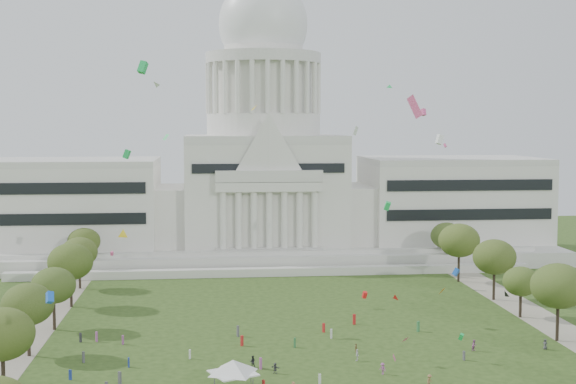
# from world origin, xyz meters

# --- Properties ---
(ground) EXTENTS (400.00, 400.00, 0.00)m
(ground) POSITION_xyz_m (0.00, 0.00, 0.00)
(ground) COLOR #2B4216
(ground) RESTS_ON ground
(capitol) EXTENTS (160.00, 64.50, 91.30)m
(capitol) POSITION_xyz_m (0.00, 113.59, 22.30)
(capitol) COLOR beige
(capitol) RESTS_ON ground
(path_left) EXTENTS (8.00, 160.00, 0.04)m
(path_left) POSITION_xyz_m (-48.00, 30.00, 0.02)
(path_left) COLOR gray
(path_left) RESTS_ON ground
(path_right) EXTENTS (8.00, 160.00, 0.04)m
(path_right) POSITION_xyz_m (48.00, 30.00, 0.02)
(path_right) COLOR gray
(path_right) RESTS_ON ground
(row_tree_l_1) EXTENTS (8.86, 8.86, 12.59)m
(row_tree_l_1) POSITION_xyz_m (-44.07, -2.96, 8.95)
(row_tree_l_1) COLOR black
(row_tree_l_1) RESTS_ON ground
(row_tree_l_2) EXTENTS (8.42, 8.42, 11.97)m
(row_tree_l_2) POSITION_xyz_m (-45.04, 17.30, 8.51)
(row_tree_l_2) COLOR black
(row_tree_l_2) RESTS_ON ground
(row_tree_r_2) EXTENTS (9.55, 9.55, 13.58)m
(row_tree_r_2) POSITION_xyz_m (44.17, 17.44, 9.66)
(row_tree_r_2) COLOR black
(row_tree_r_2) RESTS_ON ground
(row_tree_l_3) EXTENTS (8.12, 8.12, 11.55)m
(row_tree_l_3) POSITION_xyz_m (-44.09, 33.92, 8.21)
(row_tree_l_3) COLOR black
(row_tree_l_3) RESTS_ON ground
(row_tree_r_3) EXTENTS (7.01, 7.01, 9.98)m
(row_tree_r_3) POSITION_xyz_m (44.40, 34.48, 7.08)
(row_tree_r_3) COLOR black
(row_tree_r_3) RESTS_ON ground
(row_tree_l_4) EXTENTS (9.29, 9.29, 13.21)m
(row_tree_l_4) POSITION_xyz_m (-44.08, 52.42, 9.39)
(row_tree_l_4) COLOR black
(row_tree_l_4) RESTS_ON ground
(row_tree_r_4) EXTENTS (9.19, 9.19, 13.06)m
(row_tree_r_4) POSITION_xyz_m (44.76, 50.04, 9.29)
(row_tree_r_4) COLOR black
(row_tree_r_4) RESTS_ON ground
(row_tree_l_5) EXTENTS (8.33, 8.33, 11.85)m
(row_tree_l_5) POSITION_xyz_m (-45.22, 71.01, 8.42)
(row_tree_l_5) COLOR black
(row_tree_l_5) RESTS_ON ground
(row_tree_r_5) EXTENTS (9.82, 9.82, 13.96)m
(row_tree_r_5) POSITION_xyz_m (43.49, 70.19, 9.93)
(row_tree_r_5) COLOR black
(row_tree_r_5) RESTS_ON ground
(row_tree_l_6) EXTENTS (8.19, 8.19, 11.64)m
(row_tree_l_6) POSITION_xyz_m (-46.87, 89.14, 8.27)
(row_tree_l_6) COLOR black
(row_tree_l_6) RESTS_ON ground
(row_tree_r_6) EXTENTS (8.42, 8.42, 11.97)m
(row_tree_r_6) POSITION_xyz_m (45.96, 88.13, 8.51)
(row_tree_r_6) COLOR black
(row_tree_r_6) RESTS_ON ground
(event_tent) EXTENTS (10.50, 10.50, 4.44)m
(event_tent) POSITION_xyz_m (-12.62, -2.71, 3.45)
(event_tent) COLOR #4C4C4C
(event_tent) RESTS_ON ground
(person_0) EXTENTS (0.96, 1.02, 1.75)m
(person_0) POSITION_xyz_m (39.91, 12.59, 0.88)
(person_0) COLOR #4C4C51
(person_0) RESTS_ON ground
(person_2) EXTENTS (1.09, 0.99, 1.92)m
(person_2) POSITION_xyz_m (27.80, 12.81, 0.96)
(person_2) COLOR #994C8C
(person_2) RESTS_ON ground
(person_3) EXTENTS (1.18, 1.25, 1.76)m
(person_3) POSITION_xyz_m (9.97, 2.16, 0.88)
(person_3) COLOR #994C8C
(person_3) RESTS_ON ground
(person_4) EXTENTS (0.89, 1.23, 1.89)m
(person_4) POSITION_xyz_m (7.44, 9.33, 0.94)
(person_4) COLOR silver
(person_4) RESTS_ON ground
(person_5) EXTENTS (1.61, 1.36, 1.66)m
(person_5) POSITION_xyz_m (-6.08, 4.16, 0.83)
(person_5) COLOR #4C4C51
(person_5) RESTS_ON ground
(person_8) EXTENTS (0.94, 0.61, 1.88)m
(person_8) POSITION_xyz_m (-9.30, 7.51, 0.94)
(person_8) COLOR #26262B
(person_8) RESTS_ON ground
(person_9) EXTENTS (1.30, 1.31, 1.88)m
(person_9) POSITION_xyz_m (15.34, -4.41, 0.94)
(person_9) COLOR olive
(person_9) RESTS_ON ground
(person_10) EXTENTS (0.60, 0.92, 1.47)m
(person_10) POSITION_xyz_m (8.13, 13.98, 0.73)
(person_10) COLOR olive
(person_10) RESTS_ON ground
(distant_crowd) EXTENTS (62.88, 37.87, 1.95)m
(distant_crowd) POSITION_xyz_m (-12.45, 14.43, 0.86)
(distant_crowd) COLOR #4C4C51
(distant_crowd) RESTS_ON ground
(kite_swarm) EXTENTS (90.11, 97.05, 64.61)m
(kite_swarm) POSITION_xyz_m (3.23, 11.89, 28.69)
(kite_swarm) COLOR #E54C8C
(kite_swarm) RESTS_ON ground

